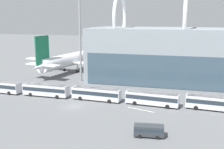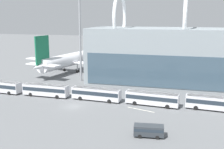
{
  "view_description": "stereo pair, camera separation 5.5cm",
  "coord_description": "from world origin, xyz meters",
  "px_view_note": "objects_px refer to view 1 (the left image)",
  "views": [
    {
      "loc": [
        25.08,
        -58.11,
        20.92
      ],
      "look_at": [
        4.28,
        18.97,
        4.0
      ],
      "focal_mm": 45.0,
      "sensor_mm": 36.0,
      "label": 1
    },
    {
      "loc": [
        25.13,
        -58.09,
        20.92
      ],
      "look_at": [
        4.28,
        18.97,
        4.0
      ],
      "focal_mm": 45.0,
      "sensor_mm": 36.0,
      "label": 2
    }
  ],
  "objects_px": {
    "airliner_at_gate_near": "(71,59)",
    "shuttle_bus_0": "(0,86)",
    "shuttle_bus_1": "(46,89)",
    "shuttle_bus_2": "(96,93)",
    "shuttle_bus_3": "(152,98)",
    "service_van_foreground": "(149,130)",
    "floodlight_mast": "(80,20)",
    "shuttle_bus_4": "(215,102)",
    "airliner_at_gate_far": "(220,63)"
  },
  "relations": [
    {
      "from": "airliner_at_gate_near",
      "to": "service_van_foreground",
      "type": "height_order",
      "value": "airliner_at_gate_near"
    },
    {
      "from": "shuttle_bus_3",
      "to": "shuttle_bus_4",
      "type": "distance_m",
      "value": 13.93
    },
    {
      "from": "shuttle_bus_2",
      "to": "floodlight_mast",
      "type": "bearing_deg",
      "value": 124.32
    },
    {
      "from": "airliner_at_gate_near",
      "to": "shuttle_bus_4",
      "type": "bearing_deg",
      "value": -112.52
    },
    {
      "from": "shuttle_bus_4",
      "to": "floodlight_mast",
      "type": "bearing_deg",
      "value": 158.56
    },
    {
      "from": "shuttle_bus_1",
      "to": "floodlight_mast",
      "type": "distance_m",
      "value": 26.17
    },
    {
      "from": "shuttle_bus_1",
      "to": "floodlight_mast",
      "type": "relative_size",
      "value": 0.39
    },
    {
      "from": "shuttle_bus_2",
      "to": "floodlight_mast",
      "type": "relative_size",
      "value": 0.4
    },
    {
      "from": "airliner_at_gate_near",
      "to": "shuttle_bus_0",
      "type": "relative_size",
      "value": 3.43
    },
    {
      "from": "shuttle_bus_1",
      "to": "service_van_foreground",
      "type": "distance_m",
      "value": 34.54
    },
    {
      "from": "shuttle_bus_0",
      "to": "shuttle_bus_1",
      "type": "bearing_deg",
      "value": 3.62
    },
    {
      "from": "airliner_at_gate_far",
      "to": "shuttle_bus_2",
      "type": "relative_size",
      "value": 2.83
    },
    {
      "from": "airliner_at_gate_near",
      "to": "shuttle_bus_1",
      "type": "bearing_deg",
      "value": -157.09
    },
    {
      "from": "service_van_foreground",
      "to": "shuttle_bus_4",
      "type": "bearing_deg",
      "value": 48.66
    },
    {
      "from": "service_van_foreground",
      "to": "shuttle_bus_0",
      "type": "bearing_deg",
      "value": 150.95
    },
    {
      "from": "service_van_foreground",
      "to": "floodlight_mast",
      "type": "relative_size",
      "value": 0.17
    },
    {
      "from": "shuttle_bus_4",
      "to": "shuttle_bus_3",
      "type": "bearing_deg",
      "value": -174.41
    },
    {
      "from": "shuttle_bus_1",
      "to": "service_van_foreground",
      "type": "xyz_separation_m",
      "value": [
        29.54,
        -17.9,
        -0.63
      ]
    },
    {
      "from": "airliner_at_gate_far",
      "to": "shuttle_bus_2",
      "type": "height_order",
      "value": "airliner_at_gate_far"
    },
    {
      "from": "airliner_at_gate_far",
      "to": "shuttle_bus_4",
      "type": "relative_size",
      "value": 2.82
    },
    {
      "from": "service_van_foreground",
      "to": "floodlight_mast",
      "type": "height_order",
      "value": "floodlight_mast"
    },
    {
      "from": "airliner_at_gate_far",
      "to": "service_van_foreground",
      "type": "xyz_separation_m",
      "value": [
        -17.1,
        -56.4,
        -3.45
      ]
    },
    {
      "from": "airliner_at_gate_near",
      "to": "shuttle_bus_1",
      "type": "relative_size",
      "value": 3.46
    },
    {
      "from": "shuttle_bus_0",
      "to": "shuttle_bus_4",
      "type": "height_order",
      "value": "same"
    },
    {
      "from": "airliner_at_gate_near",
      "to": "floodlight_mast",
      "type": "xyz_separation_m",
      "value": [
        8.86,
        -13.01,
        14.61
      ]
    },
    {
      "from": "shuttle_bus_2",
      "to": "service_van_foreground",
      "type": "xyz_separation_m",
      "value": [
        15.6,
        -17.9,
        -0.63
      ]
    },
    {
      "from": "shuttle_bus_4",
      "to": "airliner_at_gate_far",
      "type": "bearing_deg",
      "value": 87.86
    },
    {
      "from": "shuttle_bus_1",
      "to": "shuttle_bus_4",
      "type": "xyz_separation_m",
      "value": [
        41.8,
        -0.24,
        0.0
      ]
    },
    {
      "from": "airliner_at_gate_far",
      "to": "shuttle_bus_4",
      "type": "height_order",
      "value": "airliner_at_gate_far"
    },
    {
      "from": "airliner_at_gate_near",
      "to": "shuttle_bus_0",
      "type": "xyz_separation_m",
      "value": [
        -7.4,
        -32.28,
        -2.84
      ]
    },
    {
      "from": "shuttle_bus_2",
      "to": "shuttle_bus_4",
      "type": "distance_m",
      "value": 27.87
    },
    {
      "from": "shuttle_bus_4",
      "to": "shuttle_bus_2",
      "type": "bearing_deg",
      "value": -175.52
    },
    {
      "from": "shuttle_bus_0",
      "to": "shuttle_bus_3",
      "type": "height_order",
      "value": "same"
    },
    {
      "from": "airliner_at_gate_near",
      "to": "shuttle_bus_4",
      "type": "xyz_separation_m",
      "value": [
        48.33,
        -32.62,
        -2.84
      ]
    },
    {
      "from": "shuttle_bus_1",
      "to": "shuttle_bus_2",
      "type": "relative_size",
      "value": 0.99
    },
    {
      "from": "airliner_at_gate_near",
      "to": "service_van_foreground",
      "type": "distance_m",
      "value": 61.97
    },
    {
      "from": "floodlight_mast",
      "to": "shuttle_bus_2",
      "type": "bearing_deg",
      "value": -59.07
    },
    {
      "from": "shuttle_bus_0",
      "to": "shuttle_bus_2",
      "type": "xyz_separation_m",
      "value": [
        27.87,
        -0.1,
        0.0
      ]
    },
    {
      "from": "airliner_at_gate_near",
      "to": "airliner_at_gate_far",
      "type": "height_order",
      "value": "airliner_at_gate_near"
    },
    {
      "from": "shuttle_bus_3",
      "to": "service_van_foreground",
      "type": "xyz_separation_m",
      "value": [
        1.67,
        -17.51,
        -0.63
      ]
    },
    {
      "from": "shuttle_bus_3",
      "to": "floodlight_mast",
      "type": "relative_size",
      "value": 0.4
    },
    {
      "from": "shuttle_bus_1",
      "to": "shuttle_bus_4",
      "type": "height_order",
      "value": "same"
    },
    {
      "from": "airliner_at_gate_near",
      "to": "shuttle_bus_0",
      "type": "bearing_deg",
      "value": 178.59
    },
    {
      "from": "shuttle_bus_3",
      "to": "floodlight_mast",
      "type": "bearing_deg",
      "value": 147.31
    },
    {
      "from": "shuttle_bus_2",
      "to": "shuttle_bus_3",
      "type": "relative_size",
      "value": 1.0
    },
    {
      "from": "shuttle_bus_2",
      "to": "shuttle_bus_3",
      "type": "distance_m",
      "value": 13.94
    },
    {
      "from": "airliner_at_gate_far",
      "to": "shuttle_bus_0",
      "type": "relative_size",
      "value": 2.83
    },
    {
      "from": "airliner_at_gate_far",
      "to": "shuttle_bus_1",
      "type": "relative_size",
      "value": 2.85
    },
    {
      "from": "airliner_at_gate_far",
      "to": "shuttle_bus_4",
      "type": "xyz_separation_m",
      "value": [
        -4.84,
        -38.74,
        -2.82
      ]
    },
    {
      "from": "airliner_at_gate_far",
      "to": "service_van_foreground",
      "type": "height_order",
      "value": "airliner_at_gate_far"
    }
  ]
}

